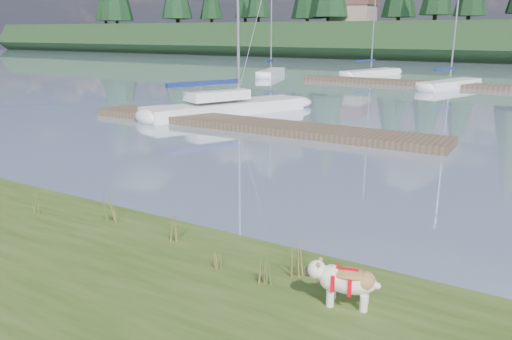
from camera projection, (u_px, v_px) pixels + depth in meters
The scene contains 17 objects.
ground at pixel (447, 87), 36.24m from camera, with size 200.00×200.00×0.00m, color #8293AD.
ridge at pixel (506, 41), 71.21m from camera, with size 200.00×20.00×5.00m, color black.
bulldog at pixel (346, 280), 6.62m from camera, with size 0.99×0.53×0.58m.
sailboat_main at pixel (238, 104), 24.61m from camera, with size 5.61×9.27×13.42m.
dock_near at pixel (251, 124), 20.75m from camera, with size 16.00×2.00×0.30m, color #4C3D2C.
dock_far at pixel (477, 86), 35.21m from camera, with size 26.00×2.20×0.30m, color #4C3D2C.
sailboat_bg_0 at pixel (272, 72), 45.34m from camera, with size 3.12×6.81×9.87m.
sailboat_bg_1 at pixel (375, 72), 45.27m from camera, with size 3.92×8.02×11.83m.
sailboat_bg_2 at pixel (454, 83), 35.52m from camera, with size 3.70×7.15×10.76m.
weed_0 at pixel (110, 208), 9.53m from camera, with size 0.17×0.14×0.69m.
weed_1 at pixel (176, 229), 8.65m from camera, with size 0.17×0.14×0.56m.
weed_2 at pixel (263, 268), 7.20m from camera, with size 0.17×0.14×0.56m.
weed_3 at pixel (37, 204), 9.99m from camera, with size 0.17×0.14×0.48m.
weed_4 at pixel (215, 257), 7.73m from camera, with size 0.17×0.14×0.38m.
weed_5 at pixel (300, 258), 7.37m from camera, with size 0.17×0.14×0.72m.
mud_lip at pixel (148, 228), 10.02m from camera, with size 60.00×0.50×0.14m, color #33281C.
house_0 at pixel (354, 9), 78.23m from camera, with size 6.30×5.30×4.65m.
Camera 1 is at (6.63, -8.53, 3.89)m, focal length 35.00 mm.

